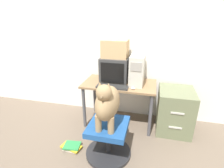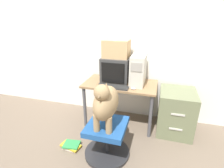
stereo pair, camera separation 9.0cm
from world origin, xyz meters
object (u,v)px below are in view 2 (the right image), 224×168
Objects in this scene: crt_monitor at (116,69)px; keyboard at (113,87)px; pc_tower at (138,70)px; dog at (106,102)px; cardboard_box at (116,49)px; book_stack_floor at (71,145)px; filing_cabinet at (176,112)px; office_chair at (107,139)px.

crt_monitor is 0.35m from keyboard.
pc_tower is 0.89m from dog.
cardboard_box reaches higher than dog.
cardboard_box reaches higher than book_stack_floor.
cardboard_box is at bearing 94.94° from keyboard.
filing_cabinet is (0.86, 0.80, -0.44)m from dog.
office_chair is at bearing -82.88° from crt_monitor.
keyboard is 1.04m from filing_cabinet.
cardboard_box reaches higher than office_chair.
dog is at bearing -82.18° from keyboard.
dog is at bearing -136.96° from filing_cabinet.
crt_monitor is at bearing 95.00° from keyboard.
office_chair is (0.11, -0.85, -0.66)m from crt_monitor.
dog is at bearing -83.16° from cardboard_box.
crt_monitor reaches higher than keyboard.
pc_tower is 0.76× the size of office_chair.
filing_cabinet is at bearing 41.90° from office_chair.
dog is 0.90× the size of filing_cabinet.
filing_cabinet is at bearing 30.08° from book_stack_floor.
pc_tower is at bearing 73.04° from office_chair.
filing_cabinet is (0.94, 0.22, -0.39)m from keyboard.
pc_tower is at bearing -6.51° from crt_monitor.
pc_tower is at bearing 176.33° from filing_cabinet.
pc_tower is 0.95× the size of keyboard.
crt_monitor reaches higher than office_chair.
pc_tower is at bearing 73.64° from dog.
pc_tower is 1.16× the size of cardboard_box.
crt_monitor is 0.91× the size of keyboard.
pc_tower is 0.74× the size of dog.
cardboard_box is (-0.35, 0.04, 0.29)m from pc_tower.
keyboard is (0.03, -0.30, -0.18)m from crt_monitor.
filing_cabinet is at bearing -4.71° from crt_monitor.
pc_tower is (0.35, -0.04, 0.03)m from crt_monitor.
pc_tower reaches higher than dog.
crt_monitor is 0.64× the size of filing_cabinet.
keyboard is 1.00m from book_stack_floor.
filing_cabinet reaches higher than office_chair.
filing_cabinet is at bearing -4.94° from cardboard_box.
dog is (0.00, -0.03, 0.53)m from office_chair.
keyboard is 0.59m from cardboard_box.
keyboard is 1.22× the size of cardboard_box.
filing_cabinet is 1.32m from cardboard_box.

